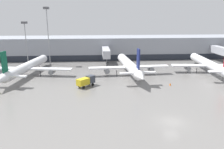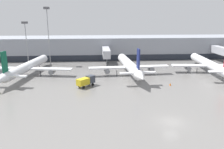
{
  "view_description": "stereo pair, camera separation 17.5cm",
  "coord_description": "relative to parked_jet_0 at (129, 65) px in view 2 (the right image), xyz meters",
  "views": [
    {
      "loc": [
        -12.8,
        -33.22,
        17.52
      ],
      "look_at": [
        -8.71,
        20.98,
        3.0
      ],
      "focal_mm": 35.0,
      "sensor_mm": 36.0,
      "label": 1
    },
    {
      "loc": [
        -12.62,
        -33.23,
        17.52
      ],
      "look_at": [
        -8.71,
        20.98,
        3.0
      ],
      "focal_mm": 35.0,
      "sensor_mm": 36.0,
      "label": 2
    }
  ],
  "objects": [
    {
      "name": "terminal_building",
      "position": [
        2.75,
        30.65,
        1.48
      ],
      "size": [
        160.0,
        29.42,
        9.0
      ],
      "color": "gray",
      "rests_on": "ground_plane"
    },
    {
      "name": "apron_light_mast_1",
      "position": [
        -35.94,
        19.36,
        9.63
      ],
      "size": [
        1.8,
        1.8,
        15.72
      ],
      "color": "gray",
      "rests_on": "ground_plane"
    },
    {
      "name": "parked_jet_2",
      "position": [
        25.72,
        1.16,
        -0.26
      ],
      "size": [
        23.26,
        32.59,
        10.08
      ],
      "rotation": [
        0.0,
        0.0,
        1.48
      ],
      "color": "silver",
      "rests_on": "ground_plane"
    },
    {
      "name": "service_truck_2",
      "position": [
        -12.73,
        -10.53,
        -1.47
      ],
      "size": [
        4.86,
        4.78,
        2.65
      ],
      "rotation": [
        0.0,
        0.0,
        0.77
      ],
      "color": "gold",
      "rests_on": "ground_plane"
    },
    {
      "name": "ground_plane",
      "position": [
        2.65,
        -31.22,
        -3.01
      ],
      "size": [
        320.0,
        320.0,
        0.0
      ],
      "primitive_type": "plane",
      "color": "slate"
    },
    {
      "name": "parked_jet_3",
      "position": [
        -31.15,
        1.62,
        -0.37
      ],
      "size": [
        27.8,
        33.3,
        9.21
      ],
      "rotation": [
        0.0,
        0.0,
        1.42
      ],
      "color": "silver",
      "rests_on": "ground_plane"
    },
    {
      "name": "parked_jet_0",
      "position": [
        0.0,
        0.0,
        0.0
      ],
      "size": [
        24.81,
        31.87,
        9.62
      ],
      "rotation": [
        0.0,
        0.0,
        1.63
      ],
      "color": "white",
      "rests_on": "ground_plane"
    },
    {
      "name": "traffic_cone_0",
      "position": [
        9.18,
        -11.19,
        -2.67
      ],
      "size": [
        0.47,
        0.47,
        0.68
      ],
      "color": "orange",
      "rests_on": "ground_plane"
    },
    {
      "name": "apron_light_mast_3",
      "position": [
        -27.27,
        17.3,
        13.1
      ],
      "size": [
        1.8,
        1.8,
        20.76
      ],
      "color": "gray",
      "rests_on": "ground_plane"
    }
  ]
}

